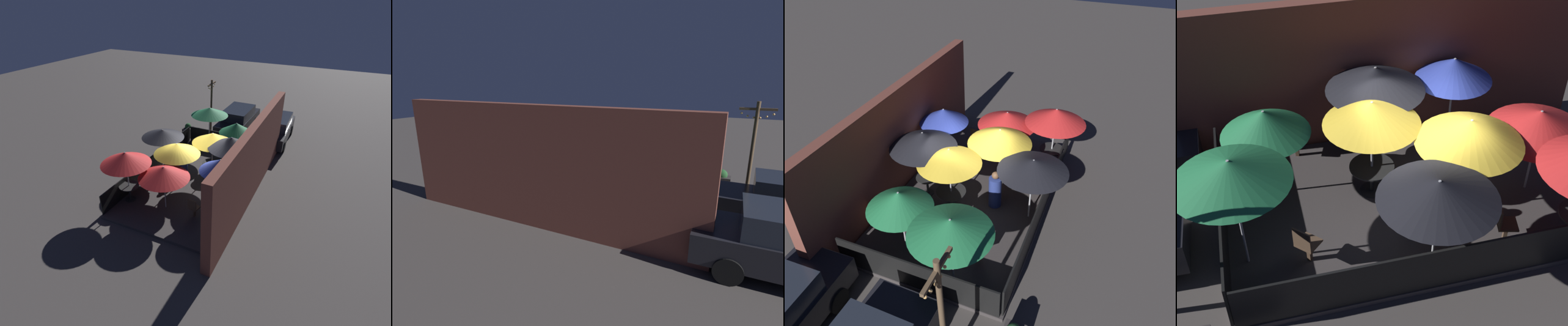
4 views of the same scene
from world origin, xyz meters
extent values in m
plane|color=#423D3A|center=(0.00, 0.00, 0.00)|extent=(60.00, 60.00, 0.00)
cube|color=#383333|center=(0.00, 0.00, 0.06)|extent=(8.34, 4.94, 0.12)
cube|color=brown|center=(0.00, 2.70, 1.84)|extent=(9.94, 0.36, 3.67)
cube|color=black|center=(0.00, -2.43, 0.59)|extent=(8.14, 0.05, 0.95)
cube|color=black|center=(-4.13, 0.00, 0.59)|extent=(0.05, 4.74, 0.95)
cylinder|color=#B2B2B7|center=(-0.56, 1.52, 1.35)|extent=(0.05, 0.05, 2.46)
cone|color=black|center=(-0.56, 1.52, 2.31)|extent=(2.19, 2.19, 0.54)
cylinder|color=#B2B2B7|center=(-0.92, 0.44, 1.28)|extent=(0.05, 0.05, 2.32)
cone|color=gold|center=(-0.92, 0.44, 2.18)|extent=(2.02, 2.02, 0.51)
cylinder|color=#B2B2B7|center=(-3.74, -0.96, 1.37)|extent=(0.05, 0.05, 2.49)
cone|color=#1E6B3D|center=(-3.74, -0.96, 2.39)|extent=(2.11, 2.11, 0.45)
cylinder|color=#B2B2B7|center=(-3.02, 0.92, 1.19)|extent=(0.05, 0.05, 2.14)
cone|color=#1E6B3D|center=(-3.02, 0.92, 1.99)|extent=(1.85, 1.85, 0.55)
cylinder|color=#B2B2B7|center=(0.77, -0.61, 1.27)|extent=(0.05, 0.05, 2.30)
cone|color=gold|center=(0.77, -0.61, 2.16)|extent=(2.15, 2.15, 0.52)
cylinder|color=#B2B2B7|center=(2.44, -0.31, 1.14)|extent=(0.05, 0.05, 2.03)
cone|color=red|center=(2.44, -0.31, 1.90)|extent=(2.17, 2.17, 0.51)
cylinder|color=#B2B2B7|center=(-0.40, -2.05, 1.24)|extent=(0.05, 0.05, 2.24)
cone|color=black|center=(-0.40, -2.05, 2.16)|extent=(2.14, 2.14, 0.40)
cylinder|color=#B2B2B7|center=(1.33, 1.72, 1.27)|extent=(0.05, 0.05, 2.31)
cone|color=#283893|center=(1.33, 1.72, 2.17)|extent=(1.78, 1.78, 0.52)
cylinder|color=black|center=(-0.56, 1.52, 0.13)|extent=(0.40, 0.40, 0.02)
cylinder|color=black|center=(-0.56, 1.52, 0.46)|extent=(0.08, 0.08, 0.67)
cylinder|color=black|center=(-0.56, 1.52, 0.81)|extent=(0.73, 0.73, 0.04)
cylinder|color=black|center=(-0.92, 0.44, 0.13)|extent=(0.54, 0.54, 0.02)
cylinder|color=black|center=(-0.92, 0.44, 0.45)|extent=(0.08, 0.08, 0.66)
cylinder|color=black|center=(-0.92, 0.44, 0.80)|extent=(0.98, 0.98, 0.04)
cube|color=#4C3828|center=(1.28, -1.69, 0.34)|extent=(0.10, 0.10, 0.44)
cube|color=#4C3828|center=(1.28, -1.69, 0.58)|extent=(0.49, 0.49, 0.04)
cube|color=#4C3828|center=(1.10, -1.65, 0.82)|extent=(0.13, 0.39, 0.44)
cube|color=#4C3828|center=(-2.58, -1.21, 0.34)|extent=(0.11, 0.11, 0.45)
cube|color=#4C3828|center=(-2.58, -1.21, 0.59)|extent=(0.57, 0.57, 0.04)
cube|color=#4C3828|center=(-2.71, -1.34, 0.83)|extent=(0.30, 0.30, 0.44)
cube|color=#4C3828|center=(-2.33, 2.11, 0.36)|extent=(0.10, 0.10, 0.48)
cube|color=#4C3828|center=(-2.33, 2.11, 0.62)|extent=(0.51, 0.51, 0.04)
cube|color=#4C3828|center=(-2.50, 2.17, 0.86)|extent=(0.16, 0.39, 0.44)
cube|color=#4C3828|center=(2.44, 1.08, 0.33)|extent=(0.09, 0.09, 0.43)
cube|color=#4C3828|center=(2.44, 1.08, 0.57)|extent=(0.45, 0.45, 0.04)
cube|color=#4C3828|center=(2.62, 1.05, 0.81)|extent=(0.09, 0.40, 0.44)
cylinder|color=navy|center=(-0.26, -0.85, 0.67)|extent=(0.46, 0.46, 1.11)
sphere|color=brown|center=(-0.26, -0.85, 1.35)|extent=(0.25, 0.25, 0.25)
camera|label=1|loc=(11.47, 5.49, 8.37)|focal=28.00mm
camera|label=2|loc=(-5.24, 9.67, 4.33)|focal=28.00mm
camera|label=3|loc=(-9.33, -3.93, 8.77)|focal=35.00mm
camera|label=4|loc=(-3.17, -8.34, 8.21)|focal=50.00mm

